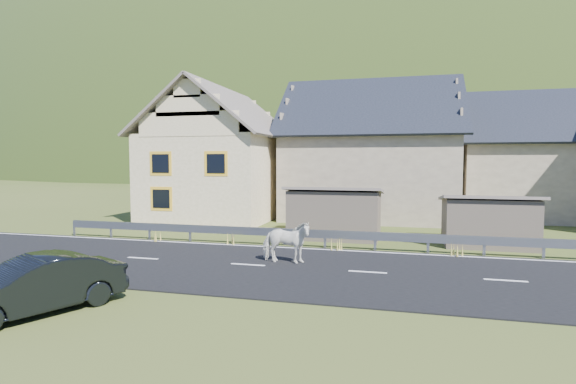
# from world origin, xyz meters

# --- Properties ---
(ground) EXTENTS (160.00, 160.00, 0.00)m
(ground) POSITION_xyz_m (0.00, 0.00, 0.00)
(ground) COLOR #334517
(ground) RESTS_ON ground
(road) EXTENTS (60.00, 7.00, 0.04)m
(road) POSITION_xyz_m (0.00, 0.00, 0.02)
(road) COLOR black
(road) RESTS_ON ground
(lane_markings) EXTENTS (60.00, 6.60, 0.01)m
(lane_markings) POSITION_xyz_m (0.00, 0.00, 0.04)
(lane_markings) COLOR silver
(lane_markings) RESTS_ON road
(guardrail) EXTENTS (28.10, 0.09, 0.75)m
(guardrail) POSITION_xyz_m (-0.00, 3.68, 0.56)
(guardrail) COLOR #93969B
(guardrail) RESTS_ON ground
(shed_left) EXTENTS (4.30, 3.30, 2.40)m
(shed_left) POSITION_xyz_m (-2.00, 6.50, 1.10)
(shed_left) COLOR brown
(shed_left) RESTS_ON ground
(shed_right) EXTENTS (3.80, 2.90, 2.20)m
(shed_right) POSITION_xyz_m (4.50, 6.00, 1.00)
(shed_right) COLOR brown
(shed_right) RESTS_ON ground
(house_cream) EXTENTS (7.80, 9.80, 8.30)m
(house_cream) POSITION_xyz_m (-10.00, 12.00, 4.36)
(house_cream) COLOR #FFE6BB
(house_cream) RESTS_ON ground
(house_stone_a) EXTENTS (10.80, 9.80, 8.90)m
(house_stone_a) POSITION_xyz_m (-1.00, 15.00, 4.63)
(house_stone_a) COLOR tan
(house_stone_a) RESTS_ON ground
(house_stone_b) EXTENTS (9.80, 8.80, 8.10)m
(house_stone_b) POSITION_xyz_m (9.00, 17.00, 4.24)
(house_stone_b) COLOR tan
(house_stone_b) RESTS_ON ground
(mountain) EXTENTS (440.00, 280.00, 260.00)m
(mountain) POSITION_xyz_m (5.00, 180.00, -20.00)
(mountain) COLOR #263514
(mountain) RESTS_ON ground
(conifer_patch) EXTENTS (76.00, 50.00, 28.00)m
(conifer_patch) POSITION_xyz_m (-55.00, 110.00, 6.00)
(conifer_patch) COLOR black
(conifer_patch) RESTS_ON ground
(horse) EXTENTS (0.81, 1.75, 1.47)m
(horse) POSITION_xyz_m (-2.82, 0.57, 0.78)
(horse) COLOR white
(horse) RESTS_ON road
(car) EXTENTS (2.95, 4.24, 1.33)m
(car) POSITION_xyz_m (-7.20, -5.72, 0.66)
(car) COLOR black
(car) RESTS_ON ground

